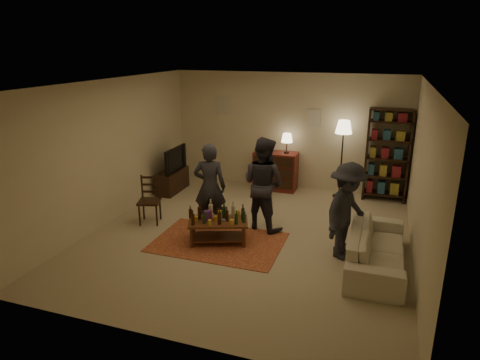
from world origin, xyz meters
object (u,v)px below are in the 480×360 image
at_px(floor_lamp, 343,132).
at_px(person_left, 210,187).
at_px(dresser, 276,170).
at_px(person_right, 263,184).
at_px(sofa, 377,248).
at_px(tv_stand, 172,175).
at_px(person_by_sofa, 347,211).
at_px(dining_chair, 150,198).
at_px(coffee_table, 218,222).
at_px(bookshelf, 387,154).

xyz_separation_m(floor_lamp, person_left, (-2.09, -2.52, -0.67)).
bearing_deg(dresser, person_left, -102.84).
xyz_separation_m(floor_lamp, person_right, (-1.17, -2.20, -0.61)).
height_order(sofa, person_left, person_left).
distance_m(tv_stand, sofa, 5.14).
height_order(person_left, person_right, person_right).
bearing_deg(person_by_sofa, dining_chair, 109.17).
bearing_deg(person_right, person_by_sofa, 176.89).
height_order(person_right, person_by_sofa, person_right).
bearing_deg(person_left, coffee_table, 112.14).
relative_size(dining_chair, bookshelf, 0.46).
relative_size(sofa, person_left, 1.28).
height_order(floor_lamp, person_by_sofa, floor_lamp).
relative_size(dresser, person_by_sofa, 0.86).
bearing_deg(tv_stand, bookshelf, 11.80).
xyz_separation_m(bookshelf, floor_lamp, (-0.94, -0.13, 0.44)).
bearing_deg(coffee_table, dresser, 85.87).
height_order(tv_stand, person_right, person_right).
bearing_deg(tv_stand, dining_chair, -75.80).
relative_size(dresser, bookshelf, 0.67).
relative_size(person_right, person_by_sofa, 1.10).
bearing_deg(person_left, person_by_sofa, 159.71).
xyz_separation_m(coffee_table, sofa, (2.62, 0.01, -0.08)).
xyz_separation_m(dresser, floor_lamp, (1.50, -0.06, 1.00)).
relative_size(tv_stand, sofa, 0.51).
xyz_separation_m(dresser, person_right, (0.33, -2.26, 0.39)).
xyz_separation_m(dining_chair, floor_lamp, (3.30, 2.62, 0.99)).
bearing_deg(person_right, floor_lamp, -97.25).
relative_size(floor_lamp, person_right, 1.00).
distance_m(dresser, bookshelf, 2.50).
distance_m(dining_chair, sofa, 4.22).
height_order(bookshelf, sofa, bookshelf).
relative_size(coffee_table, sofa, 0.54).
relative_size(floor_lamp, person_left, 1.07).
bearing_deg(sofa, tv_stand, 64.66).
bearing_deg(person_right, coffee_table, 77.98).
distance_m(tv_stand, person_left, 2.40).
distance_m(dresser, sofa, 3.93).
bearing_deg(bookshelf, person_left, -138.78).
relative_size(floor_lamp, sofa, 0.84).
relative_size(coffee_table, bookshelf, 0.56).
relative_size(dresser, person_left, 0.84).
height_order(sofa, person_right, person_right).
distance_m(coffee_table, bookshelf, 4.21).
relative_size(dresser, sofa, 0.65).
xyz_separation_m(floor_lamp, sofa, (0.89, -3.05, -1.17)).
bearing_deg(dining_chair, dresser, 38.57).
height_order(tv_stand, floor_lamp, floor_lamp).
bearing_deg(person_by_sofa, floor_lamp, 31.15).
xyz_separation_m(coffee_table, floor_lamp, (1.72, 3.06, 1.10)).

